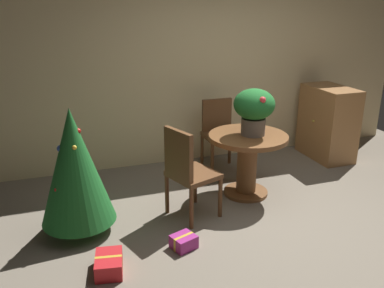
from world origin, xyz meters
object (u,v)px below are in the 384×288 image
Objects in this scene: flower_vase at (254,108)px; round_dining_table at (247,155)px; wooden_chair_far at (220,130)px; wooden_chair_left at (187,169)px; holiday_tree at (75,166)px; gift_box_red at (109,264)px; wooden_cabinet at (328,123)px; gift_box_purple at (184,242)px.

round_dining_table is at bearing 168.51° from flower_vase.
wooden_chair_far is 1.41m from wooden_chair_left.
holiday_tree is 0.99m from gift_box_red.
wooden_cabinet reaches higher than round_dining_table.
gift_box_purple is (-1.09, -0.83, -0.99)m from flower_vase.
wooden_cabinet is at bearing 22.93° from wooden_chair_left.
round_dining_table is at bearing 38.83° from gift_box_purple.
holiday_tree is at bearing 103.21° from gift_box_red.
wooden_chair_left is (-0.83, -0.30, 0.06)m from round_dining_table.
wooden_chair_left reaches higher than round_dining_table.
wooden_chair_left is at bearing 36.19° from gift_box_red.
wooden_chair_far is (0.00, 0.83, 0.05)m from round_dining_table.
flower_vase is at bearing 6.18° from holiday_tree.
wooden_cabinet is at bearing 24.36° from round_dining_table.
wooden_cabinet is at bearing 15.17° from holiday_tree.
flower_vase reaches higher than wooden_cabinet.
wooden_chair_left is 2.68m from wooden_cabinet.
wooden_chair_left is 0.78× the size of holiday_tree.
gift_box_red is at bearing -169.23° from gift_box_purple.
round_dining_table reaches higher than gift_box_red.
gift_box_purple is 3.14m from wooden_cabinet.
wooden_chair_far is 0.91× the size of wooden_cabinet.
wooden_chair_left is 0.95× the size of wooden_cabinet.
flower_vase is at bearing 28.17° from gift_box_red.
gift_box_red is 0.34× the size of wooden_cabinet.
gift_box_purple is at bearing -34.91° from holiday_tree.
wooden_cabinet reaches higher than gift_box_red.
wooden_chair_far is 3.62× the size of gift_box_purple.
gift_box_purple is (0.70, 0.13, -0.01)m from gift_box_red.
round_dining_table is at bearing -155.64° from wooden_cabinet.
round_dining_table is 0.92× the size of wooden_chair_left.
round_dining_table reaches higher than gift_box_purple.
gift_box_red is at bearing -76.79° from holiday_tree.
round_dining_table is 0.87× the size of wooden_cabinet.
wooden_chair_far is at bearing 90.00° from round_dining_table.
flower_vase is 1.69m from gift_box_purple.
holiday_tree reaches higher than gift_box_purple.
wooden_cabinet reaches higher than gift_box_purple.
wooden_chair_left is 2.79× the size of gift_box_red.
wooden_chair_far is at bearing 28.84° from holiday_tree.
round_dining_table is 1.95m from holiday_tree.
flower_vase reaches higher than wooden_chair_left.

